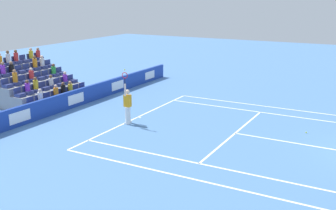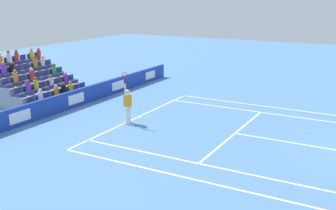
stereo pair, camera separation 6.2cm
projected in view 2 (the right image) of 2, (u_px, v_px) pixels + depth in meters
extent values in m
cube|color=white|center=(138.00, 117.00, 21.97)|extent=(10.97, 0.10, 0.01)
cube|color=white|center=(235.00, 133.00, 19.40)|extent=(8.23, 0.10, 0.01)
cube|color=white|center=(305.00, 145.00, 17.91)|extent=(0.10, 6.40, 0.01)
cube|color=white|center=(209.00, 166.00, 15.71)|extent=(0.10, 11.89, 0.01)
cube|color=white|center=(269.00, 113.00, 22.67)|extent=(0.10, 11.89, 0.01)
cube|color=white|center=(194.00, 179.00, 14.56)|extent=(0.10, 11.89, 0.01)
cube|color=white|center=(275.00, 108.00, 23.82)|extent=(0.10, 11.89, 0.01)
cube|color=white|center=(139.00, 117.00, 21.92)|extent=(0.10, 0.20, 0.01)
cube|color=#193899|center=(75.00, 98.00, 23.88)|extent=(20.73, 0.20, 1.00)
cube|color=white|center=(150.00, 75.00, 30.83)|extent=(1.33, 0.01, 0.56)
cube|color=white|center=(118.00, 85.00, 27.33)|extent=(1.33, 0.01, 0.56)
cube|color=white|center=(76.00, 99.00, 23.83)|extent=(1.33, 0.01, 0.56)
cube|color=white|center=(20.00, 117.00, 20.32)|extent=(1.33, 0.01, 0.56)
cylinder|color=white|center=(129.00, 114.00, 20.88)|extent=(0.16, 0.16, 0.90)
cylinder|color=white|center=(127.00, 116.00, 20.66)|extent=(0.16, 0.16, 0.90)
cube|color=white|center=(129.00, 122.00, 20.98)|extent=(0.15, 0.27, 0.08)
cube|color=white|center=(127.00, 123.00, 20.77)|extent=(0.15, 0.27, 0.08)
cube|color=orange|center=(128.00, 101.00, 20.57)|extent=(0.26, 0.38, 0.60)
sphere|color=beige|center=(127.00, 92.00, 20.45)|extent=(0.24, 0.24, 0.24)
cylinder|color=beige|center=(125.00, 90.00, 20.22)|extent=(0.09, 0.09, 0.62)
cylinder|color=beige|center=(130.00, 99.00, 20.75)|extent=(0.09, 0.09, 0.56)
cylinder|color=black|center=(125.00, 81.00, 20.10)|extent=(0.04, 0.04, 0.28)
torus|color=red|center=(125.00, 75.00, 20.03)|extent=(0.07, 0.31, 0.31)
sphere|color=#D1E533|center=(125.00, 70.00, 19.95)|extent=(0.07, 0.07, 0.07)
cube|color=gray|center=(61.00, 101.00, 24.46)|extent=(4.96, 0.95, 0.42)
cube|color=navy|center=(85.00, 89.00, 26.21)|extent=(0.48, 0.44, 0.20)
cube|color=navy|center=(82.00, 85.00, 26.24)|extent=(0.48, 0.04, 0.30)
cube|color=navy|center=(78.00, 91.00, 25.68)|extent=(0.48, 0.44, 0.20)
cube|color=navy|center=(76.00, 87.00, 25.71)|extent=(0.48, 0.04, 0.30)
cube|color=navy|center=(72.00, 93.00, 25.16)|extent=(0.48, 0.44, 0.20)
cube|color=navy|center=(69.00, 89.00, 25.19)|extent=(0.48, 0.04, 0.30)
cube|color=navy|center=(65.00, 95.00, 24.64)|extent=(0.48, 0.44, 0.20)
cube|color=navy|center=(62.00, 91.00, 24.66)|extent=(0.48, 0.04, 0.30)
cube|color=navy|center=(57.00, 97.00, 24.11)|extent=(0.48, 0.44, 0.20)
cube|color=navy|center=(54.00, 93.00, 24.14)|extent=(0.48, 0.04, 0.30)
cube|color=navy|center=(50.00, 99.00, 23.59)|extent=(0.48, 0.44, 0.20)
cube|color=navy|center=(47.00, 95.00, 23.62)|extent=(0.48, 0.04, 0.30)
cube|color=navy|center=(42.00, 102.00, 23.06)|extent=(0.48, 0.44, 0.20)
cube|color=navy|center=(39.00, 97.00, 23.09)|extent=(0.48, 0.04, 0.30)
cube|color=navy|center=(33.00, 104.00, 22.54)|extent=(0.48, 0.44, 0.20)
cube|color=navy|center=(30.00, 99.00, 22.57)|extent=(0.48, 0.04, 0.30)
cube|color=gray|center=(49.00, 96.00, 24.84)|extent=(4.96, 0.95, 0.84)
cube|color=navy|center=(73.00, 81.00, 26.54)|extent=(0.48, 0.44, 0.20)
cube|color=navy|center=(71.00, 77.00, 26.57)|extent=(0.48, 0.04, 0.30)
cube|color=navy|center=(66.00, 83.00, 26.02)|extent=(0.48, 0.44, 0.20)
cube|color=navy|center=(64.00, 79.00, 26.05)|extent=(0.48, 0.04, 0.30)
cube|color=navy|center=(60.00, 85.00, 25.49)|extent=(0.48, 0.44, 0.20)
cube|color=navy|center=(57.00, 80.00, 25.52)|extent=(0.48, 0.04, 0.30)
cube|color=navy|center=(52.00, 86.00, 24.97)|extent=(0.48, 0.44, 0.20)
cube|color=navy|center=(50.00, 82.00, 25.00)|extent=(0.48, 0.04, 0.30)
cube|color=navy|center=(45.00, 88.00, 24.45)|extent=(0.48, 0.44, 0.20)
cube|color=navy|center=(42.00, 84.00, 24.47)|extent=(0.48, 0.04, 0.30)
cube|color=navy|center=(37.00, 90.00, 23.92)|extent=(0.48, 0.44, 0.20)
cube|color=navy|center=(34.00, 86.00, 23.95)|extent=(0.48, 0.04, 0.30)
cube|color=navy|center=(29.00, 93.00, 23.40)|extent=(0.48, 0.44, 0.20)
cube|color=navy|center=(26.00, 88.00, 23.43)|extent=(0.48, 0.04, 0.30)
cube|color=navy|center=(20.00, 95.00, 22.88)|extent=(0.48, 0.44, 0.20)
cube|color=navy|center=(17.00, 90.00, 22.90)|extent=(0.48, 0.04, 0.30)
cube|color=gray|center=(38.00, 91.00, 25.23)|extent=(4.96, 0.95, 1.26)
cube|color=navy|center=(62.00, 73.00, 26.88)|extent=(0.48, 0.44, 0.20)
cube|color=navy|center=(59.00, 69.00, 26.90)|extent=(0.48, 0.04, 0.30)
cube|color=navy|center=(55.00, 75.00, 26.35)|extent=(0.48, 0.44, 0.20)
cube|color=navy|center=(52.00, 71.00, 26.38)|extent=(0.48, 0.04, 0.30)
cube|color=navy|center=(48.00, 77.00, 25.83)|extent=(0.48, 0.44, 0.20)
cube|color=navy|center=(45.00, 72.00, 25.86)|extent=(0.48, 0.04, 0.30)
cube|color=navy|center=(41.00, 78.00, 25.30)|extent=(0.48, 0.44, 0.20)
cube|color=navy|center=(38.00, 74.00, 25.33)|extent=(0.48, 0.04, 0.30)
cube|color=navy|center=(33.00, 80.00, 24.78)|extent=(0.48, 0.44, 0.20)
cube|color=navy|center=(30.00, 76.00, 24.81)|extent=(0.48, 0.04, 0.30)
cube|color=navy|center=(25.00, 82.00, 24.26)|extent=(0.48, 0.44, 0.20)
cube|color=navy|center=(22.00, 77.00, 24.29)|extent=(0.48, 0.04, 0.30)
cube|color=navy|center=(17.00, 84.00, 23.73)|extent=(0.48, 0.44, 0.20)
cube|color=navy|center=(14.00, 79.00, 23.76)|extent=(0.48, 0.04, 0.30)
cube|color=navy|center=(8.00, 86.00, 23.21)|extent=(0.48, 0.44, 0.20)
cube|color=navy|center=(5.00, 81.00, 23.24)|extent=(0.48, 0.04, 0.30)
cube|color=gray|center=(26.00, 86.00, 25.62)|extent=(4.96, 0.95, 1.68)
cube|color=navy|center=(50.00, 66.00, 27.21)|extent=(0.48, 0.44, 0.20)
cube|color=navy|center=(48.00, 62.00, 27.24)|extent=(0.48, 0.04, 0.30)
cube|color=navy|center=(44.00, 67.00, 26.69)|extent=(0.48, 0.44, 0.20)
cube|color=navy|center=(41.00, 63.00, 26.71)|extent=(0.48, 0.04, 0.30)
cube|color=navy|center=(36.00, 69.00, 26.16)|extent=(0.48, 0.44, 0.20)
cube|color=navy|center=(34.00, 65.00, 26.19)|extent=(0.48, 0.04, 0.30)
cube|color=navy|center=(29.00, 70.00, 25.64)|extent=(0.48, 0.44, 0.20)
cube|color=navy|center=(26.00, 66.00, 25.67)|extent=(0.48, 0.04, 0.30)
cube|color=navy|center=(21.00, 72.00, 25.12)|extent=(0.48, 0.44, 0.20)
cube|color=navy|center=(18.00, 67.00, 25.14)|extent=(0.48, 0.04, 0.30)
cube|color=navy|center=(13.00, 73.00, 24.59)|extent=(0.48, 0.44, 0.20)
cube|color=navy|center=(10.00, 69.00, 24.62)|extent=(0.48, 0.04, 0.30)
cube|color=navy|center=(5.00, 75.00, 24.07)|extent=(0.48, 0.44, 0.20)
cube|color=navy|center=(2.00, 71.00, 24.10)|extent=(0.48, 0.04, 0.30)
cube|color=gray|center=(15.00, 81.00, 26.01)|extent=(4.96, 0.95, 2.10)
cube|color=navy|center=(40.00, 59.00, 27.54)|extent=(0.48, 0.44, 0.20)
cube|color=navy|center=(37.00, 55.00, 27.57)|extent=(0.48, 0.04, 0.30)
cube|color=navy|center=(33.00, 60.00, 27.02)|extent=(0.48, 0.44, 0.20)
cube|color=navy|center=(30.00, 56.00, 27.05)|extent=(0.48, 0.04, 0.30)
cube|color=navy|center=(25.00, 61.00, 26.50)|extent=(0.48, 0.44, 0.20)
cube|color=navy|center=(23.00, 57.00, 26.53)|extent=(0.48, 0.04, 0.30)
cube|color=navy|center=(18.00, 62.00, 25.97)|extent=(0.48, 0.44, 0.20)
cube|color=navy|center=(15.00, 58.00, 26.00)|extent=(0.48, 0.04, 0.30)
cube|color=navy|center=(10.00, 64.00, 25.45)|extent=(0.48, 0.44, 0.20)
cube|color=navy|center=(7.00, 60.00, 25.48)|extent=(0.48, 0.04, 0.30)
cube|color=navy|center=(1.00, 65.00, 24.93)|extent=(0.48, 0.44, 0.20)
cylinder|color=yellow|center=(32.00, 55.00, 26.95)|extent=(0.28, 0.28, 0.49)
sphere|color=#D3A884|center=(31.00, 49.00, 26.86)|extent=(0.20, 0.20, 0.20)
cylinder|color=purple|center=(28.00, 87.00, 23.34)|extent=(0.28, 0.28, 0.45)
sphere|color=brown|center=(27.00, 81.00, 23.25)|extent=(0.20, 0.20, 0.20)
cylinder|color=orange|center=(15.00, 77.00, 23.66)|extent=(0.28, 0.28, 0.54)
sphere|color=#9E7251|center=(15.00, 71.00, 23.56)|extent=(0.20, 0.20, 0.20)
cylinder|color=red|center=(17.00, 57.00, 25.90)|extent=(0.28, 0.28, 0.51)
sphere|color=brown|center=(16.00, 51.00, 25.81)|extent=(0.20, 0.20, 0.20)
cylinder|color=orange|center=(0.00, 60.00, 24.86)|extent=(0.28, 0.28, 0.45)
sphere|color=beige|center=(0.00, 54.00, 24.78)|extent=(0.20, 0.20, 0.20)
cylinder|color=purple|center=(66.00, 78.00, 25.96)|extent=(0.28, 0.28, 0.42)
sphere|color=beige|center=(65.00, 73.00, 25.88)|extent=(0.20, 0.20, 0.20)
cylinder|color=orange|center=(56.00, 92.00, 24.05)|extent=(0.28, 0.28, 0.45)
sphere|color=#D3A884|center=(56.00, 86.00, 23.97)|extent=(0.20, 0.20, 0.20)
cylinder|color=white|center=(51.00, 81.00, 24.91)|extent=(0.28, 0.28, 0.42)
sphere|color=brown|center=(51.00, 76.00, 24.83)|extent=(0.20, 0.20, 0.20)
cylinder|color=white|center=(9.00, 58.00, 25.38)|extent=(0.28, 0.28, 0.54)
sphere|color=brown|center=(8.00, 52.00, 25.28)|extent=(0.20, 0.20, 0.20)
cylinder|color=green|center=(54.00, 70.00, 26.29)|extent=(0.28, 0.28, 0.44)
sphere|color=brown|center=(54.00, 65.00, 26.21)|extent=(0.20, 0.20, 0.20)
cylinder|color=red|center=(39.00, 54.00, 27.48)|extent=(0.28, 0.28, 0.44)
sphere|color=#9E7251|center=(38.00, 49.00, 27.40)|extent=(0.20, 0.20, 0.20)
cylinder|color=yellow|center=(71.00, 88.00, 25.10)|extent=(0.28, 0.28, 0.44)
sphere|color=#9E7251|center=(70.00, 83.00, 25.02)|extent=(0.20, 0.20, 0.20)
cylinder|color=yellow|center=(36.00, 84.00, 23.85)|extent=(0.28, 0.28, 0.51)
sphere|color=brown|center=(35.00, 79.00, 23.76)|extent=(0.20, 0.20, 0.20)
cylinder|color=white|center=(43.00, 62.00, 26.62)|extent=(0.28, 0.28, 0.48)
sphere|color=beige|center=(42.00, 57.00, 26.53)|extent=(0.20, 0.20, 0.20)
cylinder|color=white|center=(41.00, 96.00, 23.00)|extent=(0.28, 0.28, 0.46)
sphere|color=beige|center=(40.00, 90.00, 22.92)|extent=(0.20, 0.20, 0.20)
cylinder|color=orange|center=(35.00, 63.00, 26.09)|extent=(0.28, 0.28, 0.54)
sphere|color=brown|center=(35.00, 57.00, 25.99)|extent=(0.20, 0.20, 0.20)
cylinder|color=purple|center=(3.00, 69.00, 24.00)|extent=(0.28, 0.28, 0.49)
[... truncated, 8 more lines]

